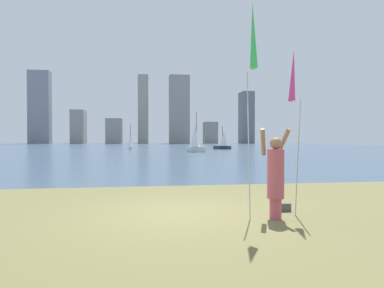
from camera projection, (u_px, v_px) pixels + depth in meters
ground at (150, 149)px, 58.05m from camera, size 120.00×138.00×0.12m
person at (275, 174)px, 6.99m from camera, size 0.72×0.53×1.95m
kite_flag_left at (253, 40)px, 6.71m from camera, size 0.16×0.53×4.56m
kite_flag_right at (293, 80)px, 7.40m from camera, size 0.16×0.53×3.74m
bag at (284, 207)px, 7.72m from camera, size 0.28×0.14×0.19m
sailboat_1 at (223, 140)px, 53.25m from camera, size 3.02×1.82×3.68m
sailboat_2 at (130, 140)px, 53.82m from camera, size 0.81×1.61×4.15m
sailboat_4 at (195, 139)px, 41.42m from camera, size 2.49×1.49×5.09m
skyline_tower_0 at (40, 107)px, 112.95m from camera, size 7.00×4.05×25.18m
skyline_tower_1 at (79, 127)px, 113.65m from camera, size 4.50×7.00×11.60m
skyline_tower_2 at (114, 131)px, 112.41m from camera, size 5.40×5.85×8.59m
skyline_tower_3 at (143, 109)px, 116.75m from camera, size 3.67×3.65×24.46m
skyline_tower_4 at (179, 110)px, 115.65m from camera, size 7.00×5.34×23.98m
skyline_tower_5 at (210, 133)px, 118.44m from camera, size 4.81×4.53×7.76m
skyline_tower_6 at (246, 118)px, 123.63m from camera, size 4.36×6.97×19.35m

